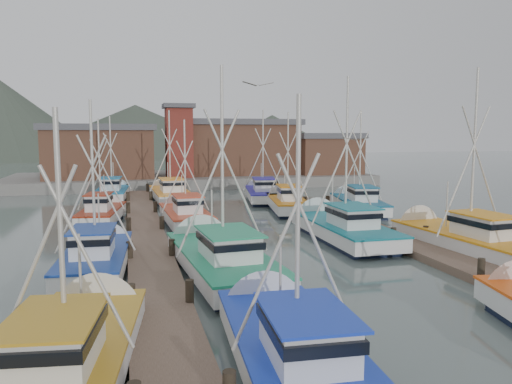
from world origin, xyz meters
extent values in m
plane|color=#51615D|center=(0.00, 0.00, 0.00)|extent=(260.00, 260.00, 0.00)
cube|color=brown|center=(-7.00, 4.00, 0.20)|extent=(2.20, 46.00, 0.40)
cylinder|color=black|center=(-8.00, -9.00, 0.45)|extent=(0.30, 0.30, 1.50)
cylinder|color=black|center=(-8.00, -2.00, 0.45)|extent=(0.30, 0.30, 1.50)
cylinder|color=black|center=(-8.00, 5.00, 0.45)|extent=(0.30, 0.30, 1.50)
cylinder|color=black|center=(-8.00, 12.00, 0.45)|extent=(0.30, 0.30, 1.50)
cylinder|color=black|center=(-8.00, 19.00, 0.45)|extent=(0.30, 0.30, 1.50)
cylinder|color=black|center=(-8.00, 26.00, 0.45)|extent=(0.30, 0.30, 1.50)
cylinder|color=black|center=(-6.00, -9.00, 0.45)|extent=(0.30, 0.30, 1.50)
cylinder|color=black|center=(-6.00, -2.00, 0.45)|extent=(0.30, 0.30, 1.50)
cylinder|color=black|center=(-6.00, 5.00, 0.45)|extent=(0.30, 0.30, 1.50)
cylinder|color=black|center=(-6.00, 12.00, 0.45)|extent=(0.30, 0.30, 1.50)
cylinder|color=black|center=(-6.00, 19.00, 0.45)|extent=(0.30, 0.30, 1.50)
cylinder|color=black|center=(-6.00, 26.00, 0.45)|extent=(0.30, 0.30, 1.50)
cube|color=brown|center=(7.00, 4.00, 0.20)|extent=(2.20, 46.00, 0.40)
cylinder|color=black|center=(6.00, -9.00, 0.45)|extent=(0.30, 0.30, 1.50)
cylinder|color=black|center=(6.00, -2.00, 0.45)|extent=(0.30, 0.30, 1.50)
cylinder|color=black|center=(6.00, 5.00, 0.45)|extent=(0.30, 0.30, 1.50)
cylinder|color=black|center=(6.00, 12.00, 0.45)|extent=(0.30, 0.30, 1.50)
cylinder|color=black|center=(6.00, 19.00, 0.45)|extent=(0.30, 0.30, 1.50)
cylinder|color=black|center=(6.00, 26.00, 0.45)|extent=(0.30, 0.30, 1.50)
cylinder|color=black|center=(8.00, -2.00, 0.45)|extent=(0.30, 0.30, 1.50)
cylinder|color=black|center=(8.00, 5.00, 0.45)|extent=(0.30, 0.30, 1.50)
cylinder|color=black|center=(8.00, 12.00, 0.45)|extent=(0.30, 0.30, 1.50)
cylinder|color=black|center=(8.00, 19.00, 0.45)|extent=(0.30, 0.30, 1.50)
cylinder|color=black|center=(8.00, 26.00, 0.45)|extent=(0.30, 0.30, 1.50)
cube|color=gray|center=(0.00, 37.00, 0.60)|extent=(44.00, 16.00, 1.20)
cube|color=brown|center=(-11.00, 35.00, 3.95)|extent=(12.00, 8.00, 5.50)
cube|color=#515156|center=(-11.00, 35.00, 7.05)|extent=(12.72, 8.48, 0.70)
cube|color=brown|center=(6.00, 37.00, 4.30)|extent=(14.00, 9.00, 6.20)
cube|color=#515156|center=(6.00, 37.00, 7.75)|extent=(14.84, 9.54, 0.70)
cube|color=brown|center=(17.00, 34.00, 3.45)|extent=(8.00, 6.00, 4.50)
cube|color=#515156|center=(17.00, 34.00, 6.05)|extent=(8.48, 6.36, 0.70)
cube|color=maroon|center=(-2.00, 33.00, 5.20)|extent=(3.00, 3.00, 8.00)
cube|color=#515156|center=(-2.00, 33.00, 9.45)|extent=(3.60, 3.60, 0.50)
cone|color=#414B3E|center=(-5.00, 130.00, 0.00)|extent=(140.00, 140.00, 30.00)
cone|color=#414B3E|center=(35.00, 120.00, 0.00)|extent=(90.00, 90.00, 24.00)
cube|color=black|center=(-4.04, -14.61, 0.05)|extent=(2.91, 7.67, 0.70)
cube|color=white|center=(-4.04, -14.61, 0.70)|extent=(3.31, 8.71, 0.80)
cube|color=#1839C5|center=(-4.04, -14.61, 1.08)|extent=(3.39, 8.81, 0.10)
cone|color=white|center=(-3.77, -10.34, 0.55)|extent=(2.74, 1.26, 2.68)
cube|color=white|center=(-4.10, -15.64, 1.65)|extent=(1.88, 2.67, 1.10)
cube|color=black|center=(-4.10, -15.64, 1.88)|extent=(2.01, 2.93, 0.28)
cube|color=#1839C5|center=(-4.10, -15.64, 2.24)|extent=(2.13, 3.11, 0.07)
cylinder|color=beige|center=(-4.05, -14.78, 4.16)|extent=(0.13, 0.13, 6.12)
cylinder|color=beige|center=(-4.59, -14.75, 3.44)|extent=(2.20, 0.22, 4.79)
cylinder|color=beige|center=(-3.50, -14.82, 3.44)|extent=(2.20, 0.22, 4.79)
cylinder|color=beige|center=(-3.94, -13.07, 2.30)|extent=(0.07, 0.07, 2.39)
cone|color=white|center=(5.57, -11.11, 0.55)|extent=(2.78, 1.60, 2.62)
cube|color=white|center=(-9.54, -13.53, 0.70)|extent=(3.96, 8.92, 0.80)
cube|color=#C08C1E|center=(-9.54, -13.53, 1.08)|extent=(4.06, 9.02, 0.10)
cone|color=white|center=(-8.95, -9.26, 0.55)|extent=(2.81, 1.46, 2.69)
cube|color=white|center=(-9.68, -14.56, 1.65)|extent=(2.08, 2.80, 1.10)
cube|color=black|center=(-9.68, -14.56, 1.88)|extent=(2.22, 3.07, 0.28)
cube|color=#C08C1E|center=(-9.68, -14.56, 2.24)|extent=(2.36, 3.26, 0.07)
cylinder|color=beige|center=(-9.57, -13.70, 4.00)|extent=(0.15, 0.15, 5.79)
cylinder|color=beige|center=(-10.15, -13.62, 3.32)|extent=(2.08, 0.38, 4.54)
cylinder|color=beige|center=(-8.98, -13.78, 3.32)|extent=(2.08, 0.38, 4.54)
cylinder|color=beige|center=(-9.33, -12.00, 2.30)|extent=(0.09, 0.09, 2.59)
cube|color=black|center=(-4.05, -4.75, 0.05)|extent=(3.48, 8.88, 0.70)
cube|color=white|center=(-4.05, -4.75, 0.70)|extent=(3.95, 10.10, 0.80)
cube|color=#1F9566|center=(-4.05, -4.75, 1.08)|extent=(4.05, 10.20, 0.10)
cone|color=white|center=(-4.42, 0.18, 0.55)|extent=(3.16, 1.33, 3.09)
cube|color=white|center=(-3.96, -5.93, 1.65)|extent=(2.21, 3.11, 1.10)
cube|color=black|center=(-3.96, -5.93, 1.88)|extent=(2.36, 3.41, 0.28)
cube|color=#1F9566|center=(-3.96, -5.93, 2.24)|extent=(2.51, 3.62, 0.07)
cylinder|color=beige|center=(-4.03, -4.94, 5.14)|extent=(0.15, 0.15, 8.07)
cylinder|color=beige|center=(-4.66, -4.99, 4.19)|extent=(2.89, 0.32, 6.31)
cylinder|color=beige|center=(-3.40, -4.90, 4.19)|extent=(2.89, 0.32, 6.31)
cylinder|color=beige|center=(-4.18, -2.97, 2.30)|extent=(0.09, 0.09, 2.76)
cube|color=black|center=(4.26, 0.65, 0.05)|extent=(2.81, 8.54, 0.70)
cube|color=white|center=(4.26, 0.65, 0.70)|extent=(3.19, 9.71, 0.80)
cube|color=#0F7280|center=(4.26, 0.65, 1.08)|extent=(3.28, 9.81, 0.10)
cone|color=white|center=(4.27, 5.50, 0.55)|extent=(3.03, 1.11, 3.03)
cube|color=white|center=(4.26, -0.51, 1.65)|extent=(1.97, 2.92, 1.10)
cube|color=black|center=(4.26, -0.51, 1.88)|extent=(2.09, 3.21, 0.28)
cube|color=#0F7280|center=(4.26, -0.51, 2.24)|extent=(2.22, 3.40, 0.07)
cylinder|color=beige|center=(4.26, 0.46, 5.32)|extent=(0.14, 0.14, 8.44)
cylinder|color=beige|center=(3.64, 0.46, 4.33)|extent=(3.01, 0.11, 6.60)
cylinder|color=beige|center=(4.88, 0.46, 4.33)|extent=(3.01, 0.11, 6.60)
cylinder|color=beige|center=(4.26, 2.40, 2.30)|extent=(0.08, 0.08, 2.71)
cube|color=black|center=(-9.45, -3.01, 0.05)|extent=(2.75, 7.16, 0.70)
cube|color=white|center=(-9.45, -3.01, 0.70)|extent=(3.13, 8.14, 0.80)
cube|color=navy|center=(-9.45, -3.01, 1.08)|extent=(3.21, 8.23, 0.10)
cone|color=white|center=(-9.18, 0.98, 0.55)|extent=(2.56, 1.27, 2.49)
cube|color=white|center=(-9.52, -3.96, 1.65)|extent=(1.77, 2.50, 1.10)
cube|color=black|center=(-9.52, -3.96, 1.88)|extent=(1.89, 2.74, 0.28)
cube|color=navy|center=(-9.52, -3.96, 2.24)|extent=(2.00, 2.91, 0.07)
cylinder|color=beige|center=(-9.46, -3.17, 4.43)|extent=(0.13, 0.13, 6.67)
cylinder|color=beige|center=(-10.01, -3.13, 3.65)|extent=(2.39, 0.25, 5.21)
cylinder|color=beige|center=(-8.92, -3.20, 3.65)|extent=(2.39, 0.25, 5.21)
cylinder|color=beige|center=(-9.36, -1.57, 2.30)|extent=(0.07, 0.07, 2.39)
cube|color=black|center=(9.32, -3.77, 0.05)|extent=(3.29, 8.33, 0.70)
cube|color=white|center=(9.32, -3.77, 0.70)|extent=(3.73, 9.47, 0.80)
cube|color=orange|center=(9.32, -3.77, 1.08)|extent=(3.83, 9.57, 0.10)
cone|color=white|center=(8.98, 0.85, 0.55)|extent=(3.00, 1.32, 2.93)
cube|color=white|center=(9.40, -4.88, 1.65)|extent=(2.09, 2.91, 1.10)
cube|color=black|center=(9.40, -4.88, 1.88)|extent=(2.24, 3.20, 0.28)
cube|color=orange|center=(9.40, -4.88, 2.24)|extent=(2.37, 3.39, 0.07)
cylinder|color=beige|center=(9.34, -3.96, 5.37)|extent=(0.15, 0.15, 8.54)
cylinder|color=beige|center=(8.72, -4.00, 4.37)|extent=(3.04, 0.33, 6.67)
cylinder|color=beige|center=(9.96, -3.91, 4.37)|extent=(3.04, 0.33, 6.67)
cylinder|color=beige|center=(9.20, -2.11, 2.30)|extent=(0.08, 0.08, 2.71)
cube|color=black|center=(-4.22, 7.79, 0.05)|extent=(2.61, 7.20, 0.70)
cube|color=white|center=(-4.22, 7.79, 0.70)|extent=(2.96, 8.18, 0.80)
cube|color=#CA4123|center=(-4.22, 7.79, 1.08)|extent=(3.04, 8.27, 0.10)
cone|color=white|center=(-4.38, 11.83, 0.55)|extent=(2.57, 1.20, 2.53)
cube|color=white|center=(-4.18, 6.82, 1.65)|extent=(1.73, 2.49, 1.10)
cube|color=black|center=(-4.18, 6.82, 1.88)|extent=(1.84, 2.74, 0.28)
cube|color=#CA4123|center=(-4.18, 6.82, 2.24)|extent=(1.96, 2.90, 0.07)
cylinder|color=beige|center=(-4.21, 7.63, 4.17)|extent=(0.12, 0.12, 6.13)
cylinder|color=beige|center=(-4.73, 7.61, 3.45)|extent=(2.20, 0.17, 4.80)
cylinder|color=beige|center=(-3.69, 7.65, 3.45)|extent=(2.20, 0.17, 4.80)
cylinder|color=beige|center=(-4.28, 9.24, 2.30)|extent=(0.07, 0.07, 2.25)
cube|color=black|center=(4.46, 11.91, 0.05)|extent=(3.31, 7.18, 0.70)
cube|color=white|center=(4.46, 11.91, 0.70)|extent=(3.76, 8.16, 0.80)
cube|color=orange|center=(4.46, 11.91, 1.08)|extent=(3.84, 8.25, 0.10)
cone|color=white|center=(5.08, 15.79, 0.55)|extent=(2.60, 1.47, 2.46)
cube|color=white|center=(4.31, 10.98, 1.65)|extent=(1.94, 2.58, 1.10)
cube|color=black|center=(4.31, 10.98, 1.88)|extent=(2.07, 2.83, 0.28)
cube|color=orange|center=(4.31, 10.98, 2.24)|extent=(2.20, 3.00, 0.07)
cylinder|color=beige|center=(4.44, 11.76, 4.55)|extent=(0.13, 0.13, 6.90)
cylinder|color=beige|center=(3.94, 11.84, 3.74)|extent=(2.44, 0.47, 5.39)
cylinder|color=beige|center=(4.93, 11.68, 3.74)|extent=(2.44, 0.47, 5.39)
cylinder|color=beige|center=(4.68, 13.31, 2.30)|extent=(0.07, 0.07, 2.19)
cube|color=black|center=(-9.80, 9.99, 0.05)|extent=(2.89, 6.49, 0.70)
cube|color=white|center=(-9.80, 9.99, 0.70)|extent=(3.29, 7.37, 0.80)
cube|color=maroon|center=(-9.80, 9.99, 1.08)|extent=(3.37, 7.46, 0.10)
cone|color=white|center=(-9.31, 13.52, 0.55)|extent=(2.35, 1.40, 2.22)
cube|color=white|center=(-9.92, 9.14, 1.65)|extent=(1.72, 2.32, 1.10)
cube|color=black|center=(-9.92, 9.14, 1.88)|extent=(1.84, 2.54, 0.28)
cube|color=maroon|center=(-9.92, 9.14, 2.24)|extent=(1.95, 2.69, 0.07)
cylinder|color=beige|center=(-9.82, 9.85, 4.21)|extent=(0.12, 0.12, 6.23)
cylinder|color=beige|center=(-10.31, 9.92, 3.48)|extent=(2.22, 0.39, 4.87)
cylinder|color=beige|center=(-9.34, 9.78, 3.48)|extent=(2.22, 0.39, 4.87)
cylinder|color=beige|center=(-9.62, 11.26, 2.30)|extent=(0.07, 0.07, 2.14)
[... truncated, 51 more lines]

